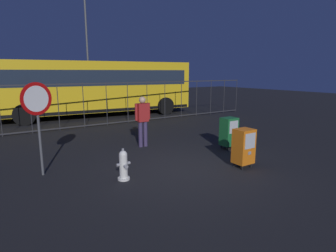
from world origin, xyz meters
TOP-DOWN VIEW (x-y plane):
  - ground_plane at (0.00, 0.00)m, footprint 60.00×60.00m
  - fire_hydrant at (-1.59, 0.18)m, footprint 0.33×0.32m
  - newspaper_box_primary at (2.36, 0.77)m, footprint 0.48×0.42m
  - newspaper_box_secondary at (1.38, -0.73)m, footprint 0.48×0.42m
  - stop_sign at (-3.10, 1.52)m, footprint 0.71×0.31m
  - pedestrian at (0.17, 2.52)m, footprint 0.55×0.22m
  - fence_barrier at (0.00, 6.71)m, footprint 18.03×0.04m
  - bus_near at (1.09, 9.71)m, footprint 10.70×3.61m
  - bus_far at (-1.00, 13.67)m, footprint 10.62×3.23m
  - street_light_near_left at (2.57, 15.66)m, footprint 0.32×0.32m

SIDE VIEW (x-z plane):
  - ground_plane at x=0.00m, z-range 0.00..0.00m
  - fire_hydrant at x=-1.59m, z-range -0.02..0.72m
  - newspaper_box_primary at x=2.36m, z-range 0.06..1.08m
  - newspaper_box_secondary at x=1.38m, z-range 0.06..1.08m
  - pedestrian at x=0.17m, z-range 0.11..1.78m
  - fence_barrier at x=0.00m, z-range 0.02..2.02m
  - stop_sign at x=-3.10m, z-range 0.49..2.72m
  - bus_near at x=1.09m, z-range 0.21..3.21m
  - bus_far at x=-1.00m, z-range 0.21..3.21m
  - street_light_near_left at x=2.57m, z-range 0.58..8.69m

